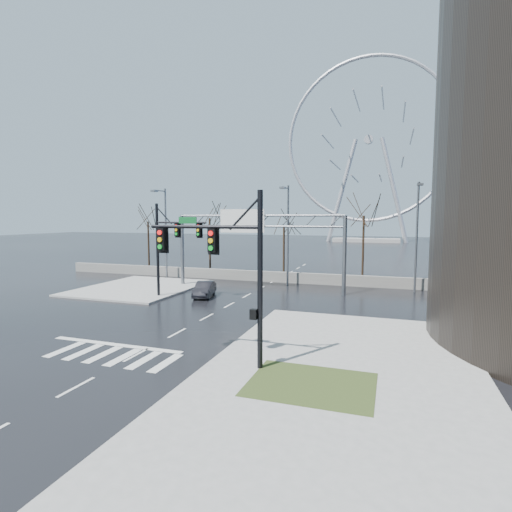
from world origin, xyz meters
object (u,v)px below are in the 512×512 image
at_px(ferris_wheel, 368,147).
at_px(car, 204,289).
at_px(signal_mast_near, 231,262).
at_px(signal_mast_far, 169,241).
at_px(sign_gantry, 254,235).

height_order(ferris_wheel, car, ferris_wheel).
distance_m(ferris_wheel, car, 88.72).
xyz_separation_m(signal_mast_near, car, (-8.48, 14.47, -4.23)).
xyz_separation_m(signal_mast_far, ferris_wheel, (10.87, 86.04, 21.30)).
distance_m(signal_mast_far, sign_gantry, 8.14).
height_order(signal_mast_far, ferris_wheel, ferris_wheel).
xyz_separation_m(signal_mast_far, sign_gantry, (5.49, 6.00, 0.35)).
height_order(sign_gantry, car, sign_gantry).
distance_m(sign_gantry, ferris_wheel, 82.91).
relative_size(ferris_wheel, car, 13.03).
relative_size(sign_gantry, car, 4.19).
bearing_deg(car, signal_mast_far, -163.49).
height_order(signal_mast_far, car, signal_mast_far).
bearing_deg(signal_mast_far, signal_mast_near, -49.74).
bearing_deg(signal_mast_far, ferris_wheel, 82.80).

